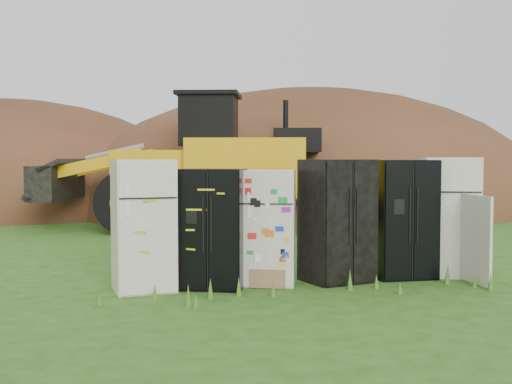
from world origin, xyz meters
TOP-DOWN VIEW (x-y plane):
  - ground at (0.00, 0.00)m, footprint 120.00×120.00m
  - fridge_leftmost at (-2.41, 0.03)m, footprint 0.85×0.82m
  - fridge_black_side at (-1.46, -0.02)m, footprint 1.06×0.96m
  - fridge_sticker at (-0.64, 0.01)m, footprint 0.92×0.88m
  - fridge_dark_mid at (0.37, -0.04)m, footprint 1.05×0.92m
  - fridge_black_right at (1.45, 0.03)m, footprint 0.93×0.79m
  - fridge_open_door at (2.25, -0.01)m, footprint 1.06×1.02m
  - wheel_loader at (-0.98, 7.49)m, footprint 7.65×4.90m
  - dirt_mound_right at (4.51, 12.27)m, footprint 16.88×12.38m
  - dirt_mound_left at (-5.84, 14.72)m, footprint 14.17×10.63m

SIDE VIEW (x-z plane):
  - ground at x=0.00m, z-range 0.00..0.00m
  - dirt_mound_right at x=4.51m, z-range -4.21..4.21m
  - dirt_mound_left at x=-5.84m, z-range -3.84..3.84m
  - fridge_sticker at x=-0.64m, z-range 0.00..1.63m
  - fridge_black_side at x=-1.46m, z-range 0.00..1.65m
  - fridge_black_right at x=1.45m, z-range 0.00..1.78m
  - fridge_leftmost at x=-2.41m, z-range 0.00..1.78m
  - fridge_dark_mid at x=0.37m, z-range 0.00..1.78m
  - fridge_open_door at x=2.25m, z-range 0.00..1.81m
  - wheel_loader at x=-0.98m, z-range 0.00..3.44m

